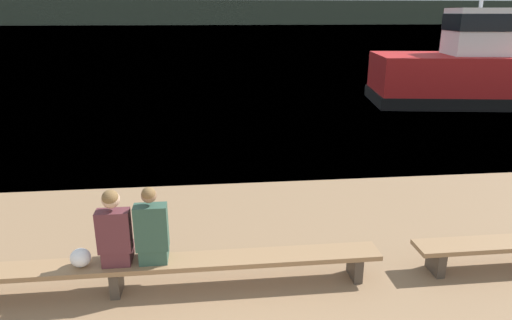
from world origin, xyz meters
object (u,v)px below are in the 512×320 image
Objects in this scene: person_left at (115,231)px; person_right at (152,231)px; bench_main at (115,269)px; tugboat_red at (470,74)px; shopping_bag at (81,258)px.

person_right reaches higher than person_left.
person_left reaches higher than bench_main.
tugboat_red reaches higher than bench_main.
tugboat_red is (11.15, 11.79, 0.31)m from person_right.
person_right is (0.50, 0.01, 0.51)m from bench_main.
person_left is 0.56m from shopping_bag.
shopping_bag is (-0.90, -0.02, -0.32)m from person_right.
bench_main is 6.70× the size of person_right.
tugboat_red reaches higher than shopping_bag.
shopping_bag is 16.89m from tugboat_red.
person_right reaches higher than bench_main.
person_left is (0.04, 0.01, 0.53)m from bench_main.
bench_main is 6.80× the size of person_left.
tugboat_red reaches higher than person_left.
shopping_bag is 0.03× the size of tugboat_red.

